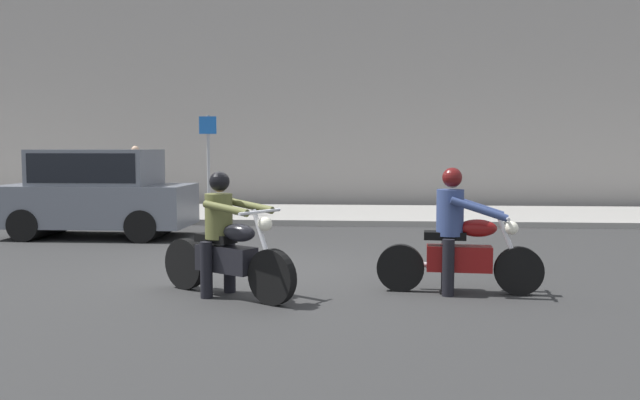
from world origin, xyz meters
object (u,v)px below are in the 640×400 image
Objects in this scene: motorcycle_with_rider_olive at (225,245)px; pedestrian_bystander at (136,172)px; street_sign_post at (208,155)px; parked_hatchback_slate_gray at (98,192)px; motorcycle_with_rider_denim_blue at (458,242)px.

pedestrian_bystander is at bearing 114.94° from motorcycle_with_rider_olive.
street_sign_post reaches higher than pedestrian_bystander.
street_sign_post is at bearing 105.00° from motorcycle_with_rider_olive.
parked_hatchback_slate_gray is 5.28m from pedestrian_bystander.
pedestrian_bystander reaches higher than motorcycle_with_rider_denim_blue.
parked_hatchback_slate_gray is (-3.81, 5.27, 0.30)m from motorcycle_with_rider_olive.
parked_hatchback_slate_gray is 3.78m from street_sign_post.
pedestrian_bystander is (-1.04, 5.17, 0.23)m from parked_hatchback_slate_gray.
motorcycle_with_rider_denim_blue is 8.27m from parked_hatchback_slate_gray.
street_sign_post is at bearing -34.96° from pedestrian_bystander.
pedestrian_bystander reaches higher than motorcycle_with_rider_olive.
street_sign_post is at bearing 66.37° from parked_hatchback_slate_gray.
motorcycle_with_rider_denim_blue is at bearing -52.37° from pedestrian_bystander.
motorcycle_with_rider_denim_blue is at bearing -36.02° from parked_hatchback_slate_gray.
motorcycle_with_rider_denim_blue is 0.55× the size of parked_hatchback_slate_gray.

